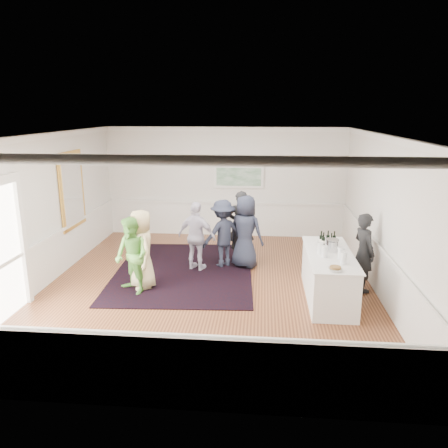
# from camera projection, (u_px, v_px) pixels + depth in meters

# --- Properties ---
(floor) EXTENTS (8.00, 8.00, 0.00)m
(floor) POSITION_uv_depth(u_px,v_px,m) (209.00, 286.00, 9.36)
(floor) COLOR brown
(floor) RESTS_ON ground
(ceiling) EXTENTS (7.00, 8.00, 0.02)m
(ceiling) POSITION_uv_depth(u_px,v_px,m) (208.00, 134.00, 8.55)
(ceiling) COLOR white
(ceiling) RESTS_ON wall_back
(wall_left) EXTENTS (0.02, 8.00, 3.20)m
(wall_left) POSITION_uv_depth(u_px,v_px,m) (45.00, 210.00, 9.25)
(wall_left) COLOR white
(wall_left) RESTS_ON floor
(wall_right) EXTENTS (0.02, 8.00, 3.20)m
(wall_right) POSITION_uv_depth(u_px,v_px,m) (383.00, 217.00, 8.65)
(wall_right) COLOR white
(wall_right) RESTS_ON floor
(wall_back) EXTENTS (7.00, 0.02, 3.20)m
(wall_back) POSITION_uv_depth(u_px,v_px,m) (225.00, 182.00, 12.81)
(wall_back) COLOR white
(wall_back) RESTS_ON floor
(wall_front) EXTENTS (7.00, 0.02, 3.20)m
(wall_front) POSITION_uv_depth(u_px,v_px,m) (166.00, 292.00, 5.10)
(wall_front) COLOR white
(wall_front) RESTS_ON floor
(wainscoting) EXTENTS (7.00, 8.00, 1.00)m
(wainscoting) POSITION_uv_depth(u_px,v_px,m) (209.00, 264.00, 9.23)
(wainscoting) COLOR white
(wainscoting) RESTS_ON floor
(mirror) EXTENTS (0.05, 1.25, 1.85)m
(mirror) POSITION_uv_depth(u_px,v_px,m) (72.00, 190.00, 10.45)
(mirror) COLOR gold
(mirror) RESTS_ON wall_left
(landscape_painting) EXTENTS (1.44, 0.06, 0.66)m
(landscape_painting) POSITION_uv_depth(u_px,v_px,m) (239.00, 177.00, 12.68)
(landscape_painting) COLOR white
(landscape_painting) RESTS_ON wall_back
(area_rug) EXTENTS (3.35, 4.27, 0.02)m
(area_rug) POSITION_uv_depth(u_px,v_px,m) (184.00, 271.00, 10.22)
(area_rug) COLOR black
(area_rug) RESTS_ON floor
(serving_table) EXTENTS (0.89, 2.33, 0.94)m
(serving_table) POSITION_uv_depth(u_px,v_px,m) (328.00, 275.00, 8.66)
(serving_table) COLOR white
(serving_table) RESTS_ON floor
(bartender) EXTENTS (0.59, 0.70, 1.65)m
(bartender) POSITION_uv_depth(u_px,v_px,m) (364.00, 252.00, 8.96)
(bartender) COLOR black
(bartender) RESTS_ON floor
(guest_tan) EXTENTS (0.91, 0.98, 1.69)m
(guest_tan) POSITION_uv_depth(u_px,v_px,m) (142.00, 249.00, 9.10)
(guest_tan) COLOR tan
(guest_tan) RESTS_ON floor
(guest_green) EXTENTS (0.98, 0.96, 1.59)m
(guest_green) POSITION_uv_depth(u_px,v_px,m) (132.00, 256.00, 8.84)
(guest_green) COLOR #62AE45
(guest_green) RESTS_ON floor
(guest_lilac) EXTENTS (1.03, 0.70, 1.63)m
(guest_lilac) POSITION_uv_depth(u_px,v_px,m) (197.00, 236.00, 10.13)
(guest_lilac) COLOR silver
(guest_lilac) RESTS_ON floor
(guest_dark_a) EXTENTS (1.21, 1.11, 1.63)m
(guest_dark_a) POSITION_uv_depth(u_px,v_px,m) (223.00, 233.00, 10.38)
(guest_dark_a) COLOR #222739
(guest_dark_a) RESTS_ON floor
(guest_dark_b) EXTENTS (0.69, 0.49, 1.78)m
(guest_dark_b) POSITION_uv_depth(u_px,v_px,m) (241.00, 227.00, 10.68)
(guest_dark_b) COLOR black
(guest_dark_b) RESTS_ON floor
(guest_navy) EXTENTS (1.00, 0.86, 1.74)m
(guest_navy) POSITION_uv_depth(u_px,v_px,m) (246.00, 232.00, 10.32)
(guest_navy) COLOR #222739
(guest_navy) RESTS_ON floor
(wine_bottles) EXTENTS (0.34, 0.25, 0.31)m
(wine_bottles) POSITION_uv_depth(u_px,v_px,m) (328.00, 238.00, 8.99)
(wine_bottles) COLOR black
(wine_bottles) RESTS_ON serving_table
(juice_pitchers) EXTENTS (0.46, 0.67, 0.24)m
(juice_pitchers) POSITION_uv_depth(u_px,v_px,m) (332.00, 252.00, 8.22)
(juice_pitchers) COLOR #66B540
(juice_pitchers) RESTS_ON serving_table
(ice_bucket) EXTENTS (0.26, 0.26, 0.25)m
(ice_bucket) POSITION_uv_depth(u_px,v_px,m) (332.00, 246.00, 8.63)
(ice_bucket) COLOR silver
(ice_bucket) RESTS_ON serving_table
(nut_bowl) EXTENTS (0.25, 0.25, 0.08)m
(nut_bowl) POSITION_uv_depth(u_px,v_px,m) (335.00, 269.00, 7.60)
(nut_bowl) COLOR white
(nut_bowl) RESTS_ON serving_table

